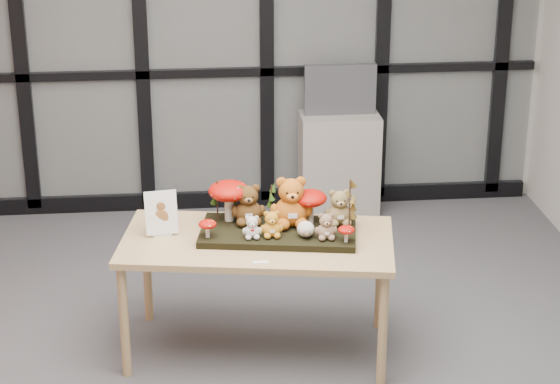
{
  "coord_description": "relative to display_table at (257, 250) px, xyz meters",
  "views": [
    {
      "loc": [
        -0.15,
        -4.7,
        2.93
      ],
      "look_at": [
        0.33,
        0.26,
        0.97
      ],
      "focal_mm": 65.0,
      "sensor_mm": 36.0,
      "label": 1
    }
  ],
  "objects": [
    {
      "name": "bear_pooh_yellow",
      "position": [
        0.19,
        0.1,
        0.26
      ],
      "size": [
        0.27,
        0.25,
        0.31
      ],
      "primitive_type": null,
      "rotation": [
        0.0,
        0.0,
        -0.17
      ],
      "color": "#B85C16",
      "rests_on": "diorama_tray"
    },
    {
      "name": "mushroom_back_left",
      "position": [
        -0.14,
        0.19,
        0.23
      ],
      "size": [
        0.23,
        0.23,
        0.25
      ],
      "primitive_type": null,
      "color": "#9E0C05",
      "rests_on": "diorama_tray"
    },
    {
      "name": "glass_partition",
      "position": [
        -0.21,
        2.17,
        0.8
      ],
      "size": [
        4.9,
        0.06,
        2.78
      ],
      "color": "#2D383F",
      "rests_on": "floor"
    },
    {
      "name": "display_table",
      "position": [
        0.0,
        0.0,
        0.0
      ],
      "size": [
        1.57,
        0.97,
        0.69
      ],
      "rotation": [
        0.0,
        0.0,
        -0.17
      ],
      "color": "tan",
      "rests_on": "floor"
    },
    {
      "name": "bear_tan_back",
      "position": [
        0.46,
        0.08,
        0.21
      ],
      "size": [
        0.19,
        0.18,
        0.22
      ],
      "primitive_type": null,
      "rotation": [
        0.0,
        0.0,
        -0.17
      ],
      "color": "olive",
      "rests_on": "diorama_tray"
    },
    {
      "name": "bear_white_bow",
      "position": [
        -0.03,
        -0.06,
        0.17
      ],
      "size": [
        0.12,
        0.11,
        0.14
      ],
      "primitive_type": null,
      "rotation": [
        0.0,
        0.0,
        -0.17
      ],
      "color": "silver",
      "rests_on": "diorama_tray"
    },
    {
      "name": "sprig_green_far_left",
      "position": [
        -0.21,
        0.2,
        0.22
      ],
      "size": [
        0.05,
        0.05,
        0.23
      ],
      "primitive_type": null,
      "color": "#19360C",
      "rests_on": "diorama_tray"
    },
    {
      "name": "bear_brown_medium",
      "position": [
        -0.04,
        0.14,
        0.23
      ],
      "size": [
        0.21,
        0.2,
        0.25
      ],
      "primitive_type": null,
      "rotation": [
        0.0,
        0.0,
        -0.17
      ],
      "color": "#4D3013",
      "rests_on": "diorama_tray"
    },
    {
      "name": "mushroom_front_right",
      "position": [
        0.46,
        -0.16,
        0.15
      ],
      "size": [
        0.09,
        0.09,
        0.1
      ],
      "primitive_type": null,
      "color": "#9E0C05",
      "rests_on": "diorama_tray"
    },
    {
      "name": "mushroom_back_right",
      "position": [
        0.3,
        0.11,
        0.21
      ],
      "size": [
        0.19,
        0.19,
        0.21
      ],
      "primitive_type": null,
      "color": "#9E0C05",
      "rests_on": "diorama_tray"
    },
    {
      "name": "bear_beige_small",
      "position": [
        0.36,
        -0.11,
        0.18
      ],
      "size": [
        0.14,
        0.13,
        0.16
      ],
      "primitive_type": null,
      "rotation": [
        0.0,
        0.0,
        -0.17
      ],
      "color": "#8D6B50",
      "rests_on": "diorama_tray"
    },
    {
      "name": "sprig_dry_mid_right",
      "position": [
        0.49,
        -0.05,
        0.21
      ],
      "size": [
        0.05,
        0.05,
        0.22
      ],
      "primitive_type": null,
      "color": "brown",
      "rests_on": "diorama_tray"
    },
    {
      "name": "bear_small_yellow",
      "position": [
        0.07,
        -0.05,
        0.18
      ],
      "size": [
        0.14,
        0.13,
        0.16
      ],
      "primitive_type": null,
      "rotation": [
        0.0,
        0.0,
        -0.17
      ],
      "color": "orange",
      "rests_on": "diorama_tray"
    },
    {
      "name": "sign_holder",
      "position": [
        -0.51,
        0.1,
        0.18
      ],
      "size": [
        0.18,
        0.08,
        0.25
      ],
      "rotation": [
        0.0,
        0.0,
        0.15
      ],
      "color": "silver",
      "rests_on": "display_table"
    },
    {
      "name": "sprig_dry_far_right",
      "position": [
        0.51,
        0.06,
        0.24
      ],
      "size": [
        0.05,
        0.05,
        0.27
      ],
      "primitive_type": null,
      "color": "brown",
      "rests_on": "diorama_tray"
    },
    {
      "name": "diorama_tray",
      "position": [
        0.12,
        0.04,
        0.09
      ],
      "size": [
        0.9,
        0.55,
        0.04
      ],
      "primitive_type": "cube",
      "rotation": [
        0.0,
        0.0,
        -0.17
      ],
      "color": "black",
      "rests_on": "display_table"
    },
    {
      "name": "sprig_green_mid_left",
      "position": [
        -0.1,
        0.23,
        0.22
      ],
      "size": [
        0.05,
        0.05,
        0.23
      ],
      "primitive_type": null,
      "color": "#19360C",
      "rests_on": "diorama_tray"
    },
    {
      "name": "monitor",
      "position": [
        0.75,
        1.98,
        0.33
      ],
      "size": [
        0.52,
        0.05,
        0.37
      ],
      "color": "#494B51",
      "rests_on": "cabinet"
    },
    {
      "name": "room_shell",
      "position": [
        -0.21,
        -0.3,
        1.06
      ],
      "size": [
        5.0,
        5.0,
        5.0
      ],
      "color": "beige",
      "rests_on": "floor"
    },
    {
      "name": "cabinet",
      "position": [
        0.75,
        1.97,
        -0.24
      ],
      "size": [
        0.58,
        0.34,
        0.77
      ],
      "primitive_type": "cube",
      "color": "#9D958C",
      "rests_on": "floor"
    },
    {
      "name": "label_card",
      "position": [
        -0.0,
        -0.3,
        0.07
      ],
      "size": [
        0.08,
        0.03,
        0.0
      ],
      "primitive_type": "cube",
      "color": "white",
      "rests_on": "display_table"
    },
    {
      "name": "plush_cream_hedgehog",
      "position": [
        0.25,
        -0.07,
        0.15
      ],
      "size": [
        0.08,
        0.08,
        0.09
      ],
      "primitive_type": null,
      "rotation": [
        0.0,
        0.0,
        -0.17
      ],
      "color": "beige",
      "rests_on": "diorama_tray"
    },
    {
      "name": "mushroom_front_left",
      "position": [
        -0.27,
        -0.03,
        0.16
      ],
      "size": [
        0.1,
        0.1,
        0.11
      ],
      "primitive_type": null,
      "color": "#9E0C05",
      "rests_on": "diorama_tray"
    },
    {
      "name": "sprig_green_centre",
      "position": [
        0.1,
        0.21,
        0.2
      ],
      "size": [
        0.05,
        0.05,
        0.19
      ],
      "primitive_type": null,
      "color": "#19360C",
      "rests_on": "diorama_tray"
    },
    {
      "name": "floor",
      "position": [
        -0.21,
        -0.3,
        -0.62
      ],
      "size": [
        5.0,
        5.0,
        0.0
      ],
      "primitive_type": "plane",
      "color": "#56565B",
      "rests_on": "ground"
    }
  ]
}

